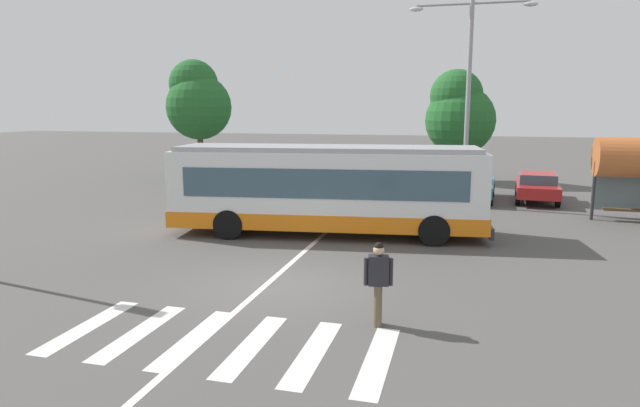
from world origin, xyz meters
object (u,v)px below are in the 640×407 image
(pedestrian_crossing_street, at_px, (378,279))
(parked_car_teal, at_px, (474,184))
(parked_car_white, at_px, (314,178))
(background_tree_right, at_px, (459,113))
(parked_car_blue, at_px, (418,182))
(parked_car_silver, at_px, (365,181))
(parked_car_charcoal, at_px, (266,177))
(parked_car_red, at_px, (537,185))
(twin_arm_street_lamp, at_px, (469,81))
(background_tree_left, at_px, (197,100))
(city_transit_bus, at_px, (327,189))

(pedestrian_crossing_street, height_order, parked_car_teal, pedestrian_crossing_street)
(parked_car_white, xyz_separation_m, background_tree_right, (7.05, 6.55, 3.30))
(parked_car_blue, bearing_deg, parked_car_teal, -2.42)
(pedestrian_crossing_street, xyz_separation_m, parked_car_silver, (-3.21, 16.30, -0.20))
(parked_car_charcoal, relative_size, parked_car_red, 0.99)
(parked_car_charcoal, bearing_deg, parked_car_white, 1.68)
(twin_arm_street_lamp, xyz_separation_m, background_tree_left, (-15.97, 5.81, -0.69))
(parked_car_teal, relative_size, twin_arm_street_lamp, 0.52)
(pedestrian_crossing_street, xyz_separation_m, background_tree_left, (-14.40, 20.43, 3.86))
(twin_arm_street_lamp, bearing_deg, parked_car_teal, 75.97)
(city_transit_bus, xyz_separation_m, pedestrian_crossing_street, (2.97, -7.62, -0.62))
(parked_car_white, xyz_separation_m, parked_car_teal, (7.96, -0.20, 0.00))
(city_transit_bus, xyz_separation_m, parked_car_white, (-2.96, 9.00, -0.82))
(parked_car_red, bearing_deg, pedestrian_crossing_street, -106.27)
(parked_car_silver, xyz_separation_m, background_tree_left, (-11.19, 4.13, 4.06))
(parked_car_red, bearing_deg, parked_car_white, -179.05)
(parked_car_charcoal, bearing_deg, city_transit_bus, -57.84)
(background_tree_right, bearing_deg, twin_arm_street_lamp, -86.88)
(parked_car_charcoal, height_order, background_tree_left, background_tree_left)
(background_tree_right, bearing_deg, background_tree_left, -170.00)
(pedestrian_crossing_street, relative_size, parked_car_white, 0.38)
(city_transit_bus, distance_m, background_tree_left, 17.47)
(parked_car_blue, height_order, parked_car_teal, same)
(parked_car_charcoal, height_order, parked_car_teal, same)
(city_transit_bus, xyz_separation_m, parked_car_charcoal, (-5.61, 8.92, -0.82))
(parked_car_red, distance_m, background_tree_right, 8.11)
(city_transit_bus, relative_size, parked_car_charcoal, 2.39)
(parked_car_charcoal, relative_size, background_tree_left, 0.63)
(parked_car_red, xyz_separation_m, twin_arm_street_lamp, (-3.32, -2.18, 4.75))
(background_tree_left, distance_m, background_tree_right, 15.76)
(parked_car_charcoal, bearing_deg, background_tree_left, 146.21)
(parked_car_white, distance_m, parked_car_red, 10.84)
(parked_car_blue, distance_m, parked_car_teal, 2.66)
(parked_car_charcoal, distance_m, parked_car_red, 13.48)
(pedestrian_crossing_street, height_order, parked_car_charcoal, pedestrian_crossing_street)
(parked_car_blue, relative_size, twin_arm_street_lamp, 0.52)
(city_transit_bus, distance_m, twin_arm_street_lamp, 9.23)
(city_transit_bus, distance_m, background_tree_right, 16.26)
(city_transit_bus, xyz_separation_m, background_tree_right, (4.08, 15.54, 2.48))
(parked_car_silver, distance_m, parked_car_red, 8.12)
(twin_arm_street_lamp, xyz_separation_m, background_tree_right, (-0.47, 8.54, -1.45))
(parked_car_charcoal, xyz_separation_m, twin_arm_street_lamp, (10.16, -1.92, 4.75))
(parked_car_white, bearing_deg, twin_arm_street_lamp, -14.88)
(parked_car_white, height_order, background_tree_right, background_tree_right)
(pedestrian_crossing_street, distance_m, parked_car_white, 17.64)
(pedestrian_crossing_street, relative_size, parked_car_blue, 0.37)
(pedestrian_crossing_street, height_order, parked_car_white, pedestrian_crossing_street)
(city_transit_bus, distance_m, parked_car_white, 9.51)
(parked_car_blue, bearing_deg, parked_car_silver, -174.95)
(parked_car_charcoal, height_order, twin_arm_street_lamp, twin_arm_street_lamp)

